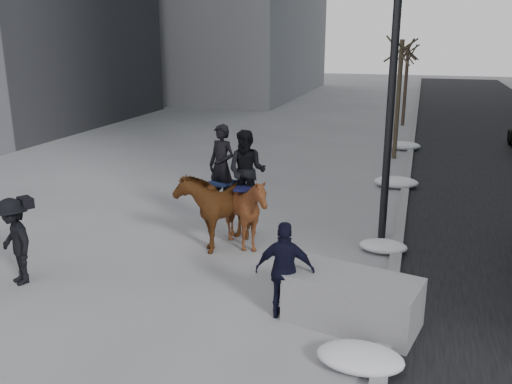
% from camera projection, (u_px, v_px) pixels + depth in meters
% --- Properties ---
extents(ground, '(120.00, 120.00, 0.00)m').
position_uv_depth(ground, '(239.00, 279.00, 11.01)').
color(ground, gray).
rests_on(ground, ground).
extents(curb, '(0.25, 90.00, 0.12)m').
position_uv_depth(curb, '(408.00, 171.00, 19.34)').
color(curb, gray).
rests_on(curb, ground).
extents(planter, '(2.38, 1.56, 0.88)m').
position_uv_depth(planter, '(352.00, 300.00, 9.19)').
color(planter, gray).
rests_on(planter, ground).
extents(tree_near, '(1.20, 1.20, 5.10)m').
position_uv_depth(tree_near, '(398.00, 94.00, 20.92)').
color(tree_near, '#342C1E').
rests_on(tree_near, ground).
extents(tree_far, '(1.20, 1.20, 4.65)m').
position_uv_depth(tree_far, '(406.00, 82.00, 28.78)').
color(tree_far, '#3A2C22').
rests_on(tree_far, ground).
extents(mounted_left, '(1.67, 2.38, 2.80)m').
position_uv_depth(mounted_left, '(220.00, 200.00, 12.66)').
color(mounted_left, '#522B10').
rests_on(mounted_left, ground).
extents(mounted_right, '(1.49, 1.66, 2.73)m').
position_uv_depth(mounted_right, '(245.00, 202.00, 12.32)').
color(mounted_right, '#491C0E').
rests_on(mounted_right, ground).
extents(feeder, '(1.08, 0.93, 1.75)m').
position_uv_depth(feeder, '(285.00, 271.00, 9.29)').
color(feeder, black).
rests_on(feeder, ground).
extents(camera_crew, '(1.31, 1.14, 1.75)m').
position_uv_depth(camera_crew, '(15.00, 241.00, 10.59)').
color(camera_crew, black).
rests_on(camera_crew, ground).
extents(lamppost, '(0.25, 1.16, 9.09)m').
position_uv_depth(lamppost, '(396.00, 24.00, 11.90)').
color(lamppost, black).
rests_on(lamppost, ground).
extents(snow_piles, '(1.41, 17.37, 0.36)m').
position_uv_depth(snow_piles, '(394.00, 194.00, 16.23)').
color(snow_piles, silver).
rests_on(snow_piles, ground).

